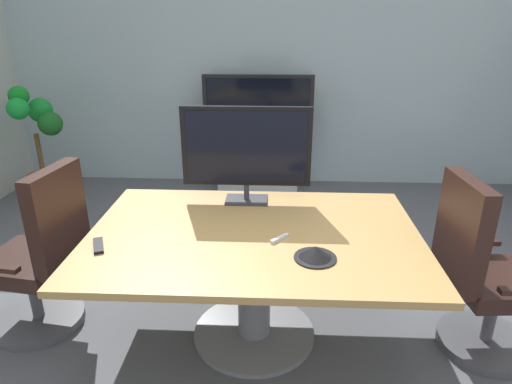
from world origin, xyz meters
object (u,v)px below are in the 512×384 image
Objects in this scene: wall_display_unit at (258,153)px; office_chair_left at (42,265)px; office_chair_right at (482,283)px; remote_control at (98,246)px; tv_monitor at (246,149)px; potted_plant at (40,144)px; conference_table at (254,258)px; conference_phone at (315,253)px.

office_chair_left is at bearing -116.02° from wall_display_unit.
office_chair_right is 6.41× the size of remote_control.
tv_monitor is at bearing 117.81° from office_chair_left.
potted_plant reaches higher than office_chair_right.
conference_table is 0.48m from conference_phone.
wall_display_unit reaches higher than office_chair_left.
potted_plant is (-3.70, 2.20, 0.17)m from office_chair_right.
remote_control is (1.55, -2.36, 0.11)m from potted_plant.
tv_monitor reaches higher than potted_plant.
potted_plant is at bearing 137.94° from conference_table.
conference_phone is at bearing 99.24° from office_chair_right.
conference_table is at bearing -8.26° from remote_control.
conference_table is 1.45× the size of wall_display_unit.
remote_control is at bearing -165.26° from conference_table.
conference_table is 0.71m from tv_monitor.
potted_plant is 5.60× the size of conference_phone.
conference_phone is at bearing -61.84° from tv_monitor.
tv_monitor is 0.68× the size of potted_plant.
office_chair_right is 4.95× the size of conference_phone.
office_chair_right is 1.61m from tv_monitor.
office_chair_left is at bearing -63.38° from potted_plant.
potted_plant reaches higher than conference_table.
tv_monitor reaches higher than conference_table.
office_chair_right reaches higher than conference_phone.
office_chair_left is 0.88× the size of potted_plant.
tv_monitor is (-0.07, 0.47, 0.53)m from conference_table.
tv_monitor is at bearing 118.16° from conference_phone.
remote_control is at bearing -105.00° from wall_display_unit.
conference_phone reaches higher than remote_control.
tv_monitor is at bearing 98.84° from conference_table.
remote_control is (-1.16, 0.07, -0.02)m from conference_phone.
office_chair_left reaches higher than conference_table.
conference_phone is 1.16m from remote_control.
tv_monitor reaches higher than wall_display_unit.
office_chair_left is at bearing 178.73° from conference_table.
wall_display_unit is at bearing 10.04° from potted_plant.
conference_phone is (0.42, -2.83, 0.32)m from wall_display_unit.
tv_monitor is 2.89m from potted_plant.
office_chair_right is 4.30m from potted_plant.
conference_phone is (1.65, -0.31, 0.30)m from office_chair_left.
wall_display_unit reaches higher than remote_control.
tv_monitor reaches higher than conference_phone.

